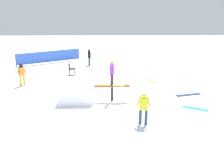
% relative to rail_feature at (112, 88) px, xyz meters
% --- Properties ---
extents(ground_plane, '(60.00, 60.00, 0.00)m').
position_rel_rail_feature_xyz_m(ground_plane, '(0.00, 0.00, -0.73)').
color(ground_plane, white).
extents(rail_feature, '(1.95, 0.34, 0.88)m').
position_rel_rail_feature_xyz_m(rail_feature, '(0.00, 0.00, 0.00)').
color(rail_feature, black).
rests_on(rail_feature, ground).
extents(snow_kicker_ramp, '(1.85, 1.56, 0.67)m').
position_rel_rail_feature_xyz_m(snow_kicker_ramp, '(-1.93, -0.06, -0.39)').
color(snow_kicker_ramp, white).
rests_on(snow_kicker_ramp, ground).
extents(main_rider_on_rail, '(1.33, 0.67, 1.35)m').
position_rel_rail_feature_xyz_m(main_rider_on_rail, '(0.00, 0.00, 0.82)').
color(main_rider_on_rail, '#93CD36').
rests_on(main_rider_on_rail, rail_feature).
extents(bystander_yellow, '(0.61, 0.29, 1.42)m').
position_rel_rail_feature_xyz_m(bystander_yellow, '(1.31, -2.79, 0.07)').
color(bystander_yellow, navy).
rests_on(bystander_yellow, ground).
extents(bystander_black, '(0.28, 0.62, 1.42)m').
position_rel_rail_feature_xyz_m(bystander_black, '(-1.80, 8.28, 0.07)').
color(bystander_black, navy).
rests_on(bystander_black, ground).
extents(bystander_orange, '(0.47, 0.55, 1.43)m').
position_rel_rail_feature_xyz_m(bystander_orange, '(-5.77, 2.80, 0.08)').
color(bystander_orange, gold).
rests_on(bystander_orange, ground).
extents(loose_snowboard_lime, '(1.11, 1.09, 0.02)m').
position_rel_rail_feature_xyz_m(loose_snowboard_lime, '(2.74, 3.54, -0.71)').
color(loose_snowboard_lime, '#95CC35').
rests_on(loose_snowboard_lime, ground).
extents(loose_snowboard_navy, '(1.57, 0.65, 0.02)m').
position_rel_rail_feature_xyz_m(loose_snowboard_navy, '(4.47, 0.79, -0.71)').
color(loose_snowboard_navy, navy).
rests_on(loose_snowboard_navy, ground).
extents(loose_snowboard_cyan, '(1.23, 0.81, 0.02)m').
position_rel_rail_feature_xyz_m(loose_snowboard_cyan, '(4.19, -1.20, -0.71)').
color(loose_snowboard_cyan, '#1FB2C9').
rests_on(loose_snowboard_cyan, ground).
extents(folding_chair, '(0.45, 0.45, 0.88)m').
position_rel_rail_feature_xyz_m(folding_chair, '(-2.93, 5.29, -0.31)').
color(folding_chair, '#3F3F44').
rests_on(folding_chair, ground).
extents(safety_fence, '(5.05, 2.77, 1.10)m').
position_rel_rail_feature_xyz_m(safety_fence, '(-5.45, 9.20, -0.13)').
color(safety_fence, blue).
rests_on(safety_fence, ground).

